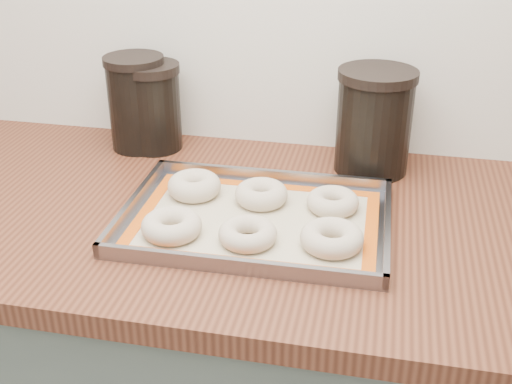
% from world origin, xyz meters
% --- Properties ---
extents(countertop, '(3.06, 0.68, 0.04)m').
position_xyz_m(countertop, '(0.00, 1.68, 0.88)').
color(countertop, brown).
rests_on(countertop, cabinet).
extents(baking_tray, '(0.46, 0.34, 0.03)m').
position_xyz_m(baking_tray, '(0.06, 1.64, 0.91)').
color(baking_tray, gray).
rests_on(baking_tray, countertop).
extents(baking_mat, '(0.42, 0.30, 0.00)m').
position_xyz_m(baking_mat, '(0.06, 1.64, 0.90)').
color(baking_mat, '#C6B793').
rests_on(baking_mat, baking_tray).
extents(bagel_front_left, '(0.12, 0.12, 0.04)m').
position_xyz_m(bagel_front_left, '(-0.07, 1.56, 0.92)').
color(bagel_front_left, '#C0AE95').
rests_on(bagel_front_left, baking_mat).
extents(bagel_front_mid, '(0.10, 0.10, 0.03)m').
position_xyz_m(bagel_front_mid, '(0.06, 1.56, 0.92)').
color(bagel_front_mid, '#C0AE95').
rests_on(bagel_front_mid, baking_mat).
extents(bagel_front_right, '(0.12, 0.12, 0.04)m').
position_xyz_m(bagel_front_right, '(0.20, 1.58, 0.92)').
color(bagel_front_right, '#C0AE95').
rests_on(bagel_front_right, baking_mat).
extents(bagel_back_left, '(0.13, 0.13, 0.04)m').
position_xyz_m(bagel_back_left, '(-0.07, 1.71, 0.92)').
color(bagel_back_left, '#C0AE95').
rests_on(bagel_back_left, baking_mat).
extents(bagel_back_mid, '(0.10, 0.10, 0.04)m').
position_xyz_m(bagel_back_mid, '(0.06, 1.70, 0.92)').
color(bagel_back_mid, '#C0AE95').
rests_on(bagel_back_mid, baking_mat).
extents(bagel_back_right, '(0.11, 0.11, 0.03)m').
position_xyz_m(bagel_back_right, '(0.19, 1.70, 0.92)').
color(bagel_back_right, '#C0AE95').
rests_on(bagel_back_right, baking_mat).
extents(canister_left, '(0.13, 0.13, 0.20)m').
position_xyz_m(canister_left, '(-0.26, 1.92, 1.00)').
color(canister_left, black).
rests_on(canister_left, countertop).
extents(canister_mid, '(0.12, 0.12, 0.19)m').
position_xyz_m(canister_mid, '(-0.22, 1.92, 0.99)').
color(canister_mid, black).
rests_on(canister_mid, countertop).
extents(canister_right, '(0.15, 0.15, 0.21)m').
position_xyz_m(canister_right, '(0.25, 1.90, 1.01)').
color(canister_right, black).
rests_on(canister_right, countertop).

